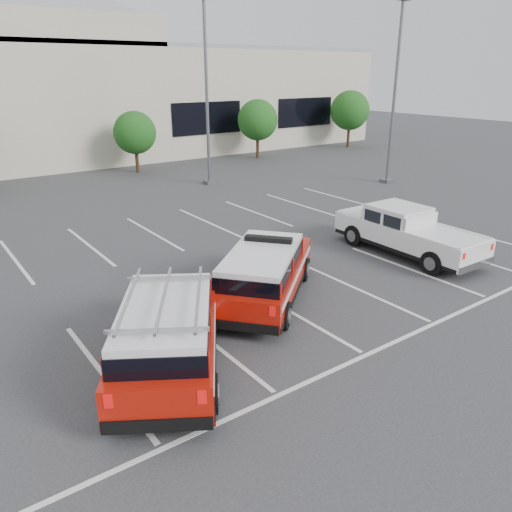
% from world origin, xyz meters
% --- Properties ---
extents(ground, '(120.00, 120.00, 0.00)m').
position_xyz_m(ground, '(0.00, 0.00, 0.00)').
color(ground, '#303032').
rests_on(ground, ground).
extents(stall_markings, '(23.00, 15.00, 0.01)m').
position_xyz_m(stall_markings, '(0.00, 4.50, 0.01)').
color(stall_markings, silver).
rests_on(stall_markings, ground).
extents(convention_building, '(60.00, 16.99, 13.20)m').
position_xyz_m(convention_building, '(0.18, 31.86, 4.72)').
color(convention_building, beige).
rests_on(convention_building, ground).
extents(tree_mid_right, '(2.77, 2.77, 3.99)m').
position_xyz_m(tree_mid_right, '(5.09, 22.05, 2.50)').
color(tree_mid_right, '#3F2B19').
rests_on(tree_mid_right, ground).
extents(tree_right, '(3.07, 3.07, 4.42)m').
position_xyz_m(tree_right, '(15.09, 22.05, 2.77)').
color(tree_right, '#3F2B19').
rests_on(tree_right, ground).
extents(tree_far_right, '(3.37, 3.37, 4.85)m').
position_xyz_m(tree_far_right, '(25.09, 22.05, 3.04)').
color(tree_far_right, '#3F2B19').
rests_on(tree_far_right, ground).
extents(light_pole_mid, '(0.90, 0.60, 10.24)m').
position_xyz_m(light_pole_mid, '(7.00, 16.00, 5.19)').
color(light_pole_mid, '#59595E').
rests_on(light_pole_mid, ground).
extents(light_pole_right, '(0.90, 0.60, 10.24)m').
position_xyz_m(light_pole_right, '(16.00, 10.00, 5.19)').
color(light_pole_right, '#59595E').
rests_on(light_pole_right, ground).
extents(fire_chief_suv, '(5.24, 4.84, 1.85)m').
position_xyz_m(fire_chief_suv, '(-0.11, 1.05, 0.75)').
color(fire_chief_suv, '#A31207').
rests_on(fire_chief_suv, ground).
extents(white_pickup, '(2.07, 5.69, 1.73)m').
position_xyz_m(white_pickup, '(6.54, 1.19, 0.69)').
color(white_pickup, silver).
rests_on(white_pickup, ground).
extents(ladder_suv, '(4.48, 5.49, 2.05)m').
position_xyz_m(ladder_suv, '(-4.07, -0.64, 0.82)').
color(ladder_suv, '#A31207').
rests_on(ladder_suv, ground).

